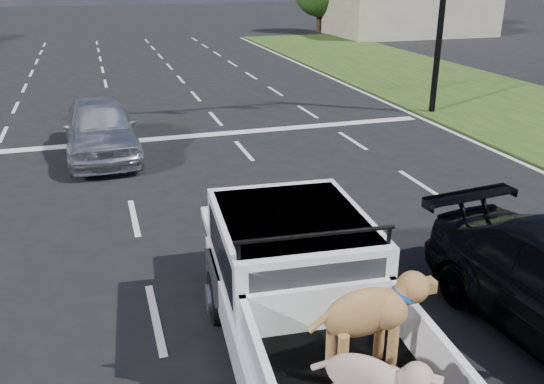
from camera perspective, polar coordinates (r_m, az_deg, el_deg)
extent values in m
plane|color=black|center=(9.53, -0.79, -10.68)|extent=(160.00, 160.00, 0.00)
cube|color=silver|center=(14.66, -14.14, 0.57)|extent=(0.12, 60.00, 0.01)
cube|color=silver|center=(15.19, -0.89, 1.99)|extent=(0.12, 60.00, 0.01)
cube|color=silver|center=(16.46, 10.89, 3.15)|extent=(0.12, 60.00, 0.01)
cube|color=silver|center=(18.36, 20.78, 4.03)|extent=(0.15, 60.00, 0.01)
cube|color=silver|center=(18.59, -9.62, 5.36)|extent=(17.00, 0.45, 0.01)
cylinder|color=black|center=(21.82, 16.46, 16.51)|extent=(0.22, 0.22, 7.00)
cube|color=#B9AD8D|center=(48.40, 13.50, 17.03)|extent=(12.00, 7.00, 3.60)
cylinder|color=#332114|center=(49.42, 4.71, 16.76)|extent=(0.44, 0.44, 2.16)
cylinder|color=#332114|center=(52.90, 13.14, 16.61)|extent=(0.44, 0.44, 2.16)
cylinder|color=#332114|center=(56.12, 18.69, 16.32)|extent=(0.44, 0.44, 2.16)
cylinder|color=black|center=(8.85, -5.16, -10.36)|extent=(0.36, 0.85, 0.82)
cylinder|color=black|center=(9.24, 6.65, -8.95)|extent=(0.36, 0.85, 0.82)
cube|color=white|center=(7.27, 4.72, -15.38)|extent=(2.48, 5.89, 0.56)
cube|color=white|center=(7.98, 1.96, -5.37)|extent=(2.18, 2.64, 0.93)
cube|color=black|center=(6.94, 4.60, -9.60)|extent=(1.68, 0.16, 0.67)
cylinder|color=black|center=(6.75, 4.40, -4.23)|extent=(1.95, 0.20, 0.05)
cube|color=white|center=(6.34, 16.85, -16.34)|extent=(0.29, 2.77, 0.56)
imported|color=silver|center=(17.07, -16.66, 6.14)|extent=(2.07, 4.86, 1.64)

